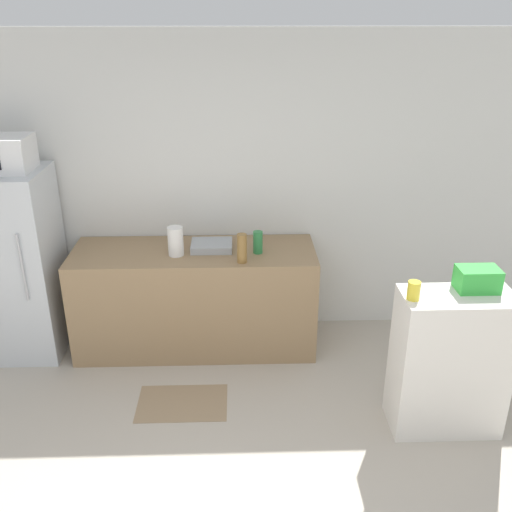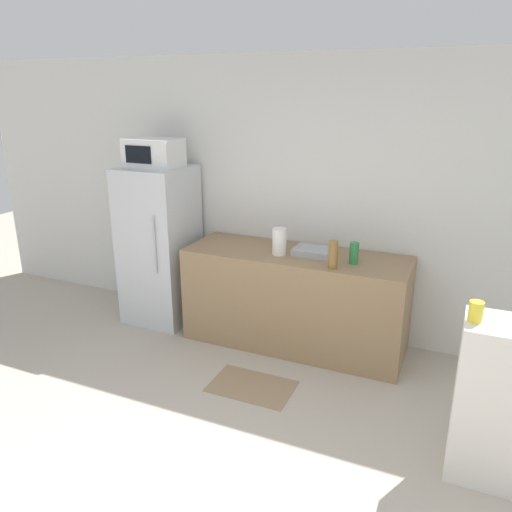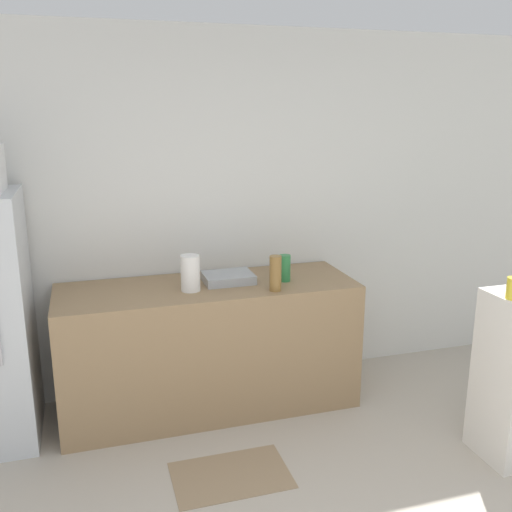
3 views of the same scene
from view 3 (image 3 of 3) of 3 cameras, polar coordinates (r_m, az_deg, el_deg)
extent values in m
cube|color=silver|center=(4.16, -4.58, 4.14)|extent=(8.00, 0.06, 2.60)
cube|color=#937551|center=(4.03, -4.71, -8.98)|extent=(2.01, 0.69, 0.89)
cube|color=#9EA3A8|center=(3.92, -2.79, -2.19)|extent=(0.34, 0.26, 0.06)
cylinder|color=olive|center=(3.71, 1.95, -1.75)|extent=(0.08, 0.08, 0.23)
cylinder|color=#2D7F42|center=(3.93, 2.90, -1.22)|extent=(0.08, 0.08, 0.18)
cylinder|color=white|center=(3.73, -6.58, -1.71)|extent=(0.13, 0.13, 0.24)
cube|color=#937A5B|center=(3.52, -2.53, -21.02)|extent=(0.67, 0.44, 0.01)
camera|label=1|loc=(1.50, 112.04, 21.51)|focal=40.00mm
camera|label=2|loc=(2.17, 85.83, 7.33)|focal=35.00mm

